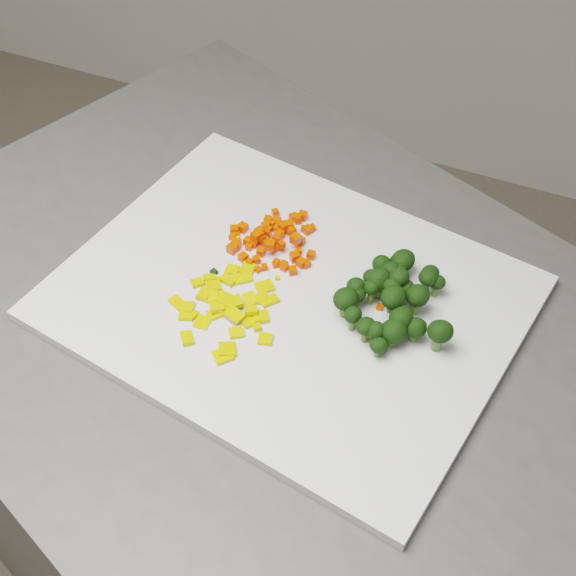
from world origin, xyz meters
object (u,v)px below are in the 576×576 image
at_px(counter_block, 279,503).
at_px(cutting_board, 288,298).
at_px(broccoli_pile, 397,296).
at_px(carrot_pile, 277,234).
at_px(pepper_pile, 232,306).

distance_m(counter_block, cutting_board, 0.46).
xyz_separation_m(counter_block, broccoli_pile, (0.12, 0.05, 0.49)).
height_order(carrot_pile, pepper_pile, carrot_pile).
bearing_deg(pepper_pile, cutting_board, 45.02).
distance_m(counter_block, pepper_pile, 0.47).
distance_m(carrot_pile, broccoli_pile, 0.17).
xyz_separation_m(counter_block, carrot_pile, (-0.04, 0.10, 0.48)).
xyz_separation_m(counter_block, cutting_board, (0.00, 0.03, 0.46)).
relative_size(pepper_pile, broccoli_pile, 0.97).
height_order(cutting_board, broccoli_pile, broccoli_pile).
bearing_deg(pepper_pile, carrot_pile, 88.14).
height_order(cutting_board, pepper_pile, pepper_pile).
height_order(carrot_pile, broccoli_pile, broccoli_pile).
bearing_deg(pepper_pile, counter_block, 23.94).
xyz_separation_m(cutting_board, carrot_pile, (-0.04, 0.07, 0.02)).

